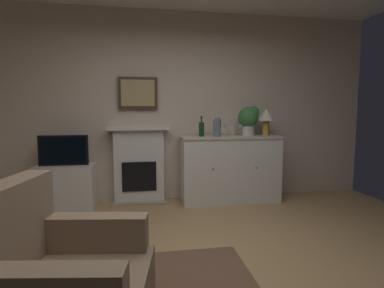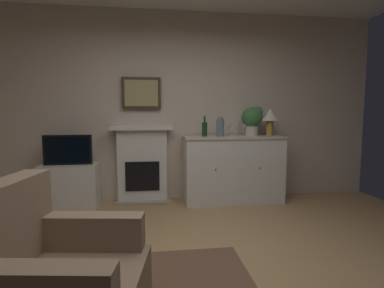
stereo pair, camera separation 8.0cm
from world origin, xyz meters
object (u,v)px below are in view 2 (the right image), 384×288
object	(u,v)px
table_lamp	(270,117)
wine_glass_right	(244,128)
wine_bottle	(205,129)
vase_decorative	(220,127)
wine_glass_center	(236,128)
tv_cabinet	(70,186)
framed_picture	(141,93)
armchair	(54,281)
wine_glass_left	(229,128)
fireplace_unit	(143,164)
sideboard_cabinet	(233,169)
potted_plant_small	(253,118)
tv_set	(68,150)

from	to	relation	value
table_lamp	wine_glass_right	world-z (taller)	table_lamp
wine_bottle	vase_decorative	distance (m)	0.22
wine_glass_center	vase_decorative	xyz separation A→B (m)	(-0.25, -0.06, 0.02)
wine_bottle	tv_cabinet	distance (m)	2.01
framed_picture	armchair	xyz separation A→B (m)	(-0.39, -2.74, -1.19)
wine_glass_left	tv_cabinet	world-z (taller)	wine_glass_left
wine_glass_left	wine_glass_center	size ratio (longest dim) A/B	1.00
fireplace_unit	wine_glass_left	xyz separation A→B (m)	(1.23, -0.18, 0.53)
wine_glass_left	wine_glass_center	distance (m)	0.11
sideboard_cabinet	wine_glass_left	size ratio (longest dim) A/B	8.72
wine_bottle	vase_decorative	xyz separation A→B (m)	(0.21, -0.06, 0.03)
table_lamp	wine_glass_center	size ratio (longest dim) A/B	2.42
wine_bottle	wine_glass_left	size ratio (longest dim) A/B	1.76
fireplace_unit	potted_plant_small	size ratio (longest dim) A/B	2.56
fireplace_unit	framed_picture	distance (m)	1.02
sideboard_cabinet	armchair	distance (m)	3.04
fireplace_unit	vase_decorative	world-z (taller)	vase_decorative
framed_picture	wine_glass_left	world-z (taller)	framed_picture
tv_cabinet	armchair	bearing A→B (deg)	-76.97
wine_glass_center	vase_decorative	distance (m)	0.26
wine_glass_right	vase_decorative	xyz separation A→B (m)	(-0.36, -0.06, 0.02)
sideboard_cabinet	table_lamp	world-z (taller)	table_lamp
wine_bottle	armchair	world-z (taller)	wine_bottle
table_lamp	wine_bottle	world-z (taller)	table_lamp
framed_picture	wine_glass_left	bearing A→B (deg)	-10.14
tv_cabinet	tv_set	world-z (taller)	tv_set
wine_glass_center	tv_cabinet	xyz separation A→B (m)	(-2.32, 0.00, -0.78)
wine_glass_left	wine_glass_right	bearing A→B (deg)	1.17
wine_bottle	potted_plant_small	bearing A→B (deg)	2.53
fireplace_unit	wine_bottle	distance (m)	1.03
sideboard_cabinet	vase_decorative	distance (m)	0.65
fireplace_unit	tv_set	xyz separation A→B (m)	(-0.97, -0.19, 0.25)
sideboard_cabinet	table_lamp	size ratio (longest dim) A/B	3.60
wine_glass_right	armchair	bearing A→B (deg)	-126.12
table_lamp	tv_cabinet	bearing A→B (deg)	179.69
wine_glass_left	vase_decorative	bearing A→B (deg)	-159.82
potted_plant_small	table_lamp	bearing A→B (deg)	-10.51
wine_glass_left	wine_bottle	bearing A→B (deg)	178.06
potted_plant_small	tv_set	bearing A→B (deg)	-178.81
wine_bottle	vase_decorative	size ratio (longest dim) A/B	1.03
potted_plant_small	wine_glass_right	bearing A→B (deg)	-164.60
wine_glass_center	wine_glass_right	size ratio (longest dim) A/B	1.00
wine_bottle	wine_glass_right	xyz separation A→B (m)	(0.57, -0.01, 0.01)
sideboard_cabinet	tv_cabinet	xyz separation A→B (m)	(-2.28, 0.02, -0.18)
framed_picture	tv_set	world-z (taller)	framed_picture
framed_picture	sideboard_cabinet	distance (m)	1.71
fireplace_unit	table_lamp	xyz separation A→B (m)	(1.84, -0.18, 0.69)
wine_glass_left	tv_set	world-z (taller)	wine_glass_left
tv_cabinet	wine_glass_center	bearing A→B (deg)	-0.11
wine_glass_center	fireplace_unit	bearing A→B (deg)	172.93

